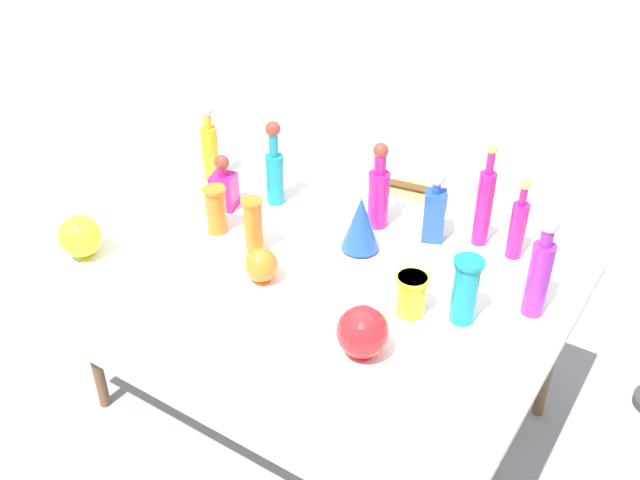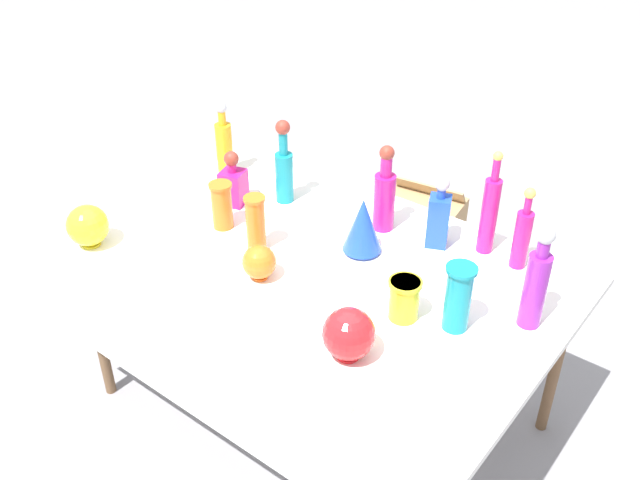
% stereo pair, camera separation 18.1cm
% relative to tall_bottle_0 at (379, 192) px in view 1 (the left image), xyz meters
% --- Properties ---
extents(ground_plane, '(40.00, 40.00, 0.00)m').
position_rel_tall_bottle_0_xyz_m(ground_plane, '(-0.05, -0.34, -0.91)').
color(ground_plane, gray).
extents(display_table, '(1.77, 1.17, 0.76)m').
position_rel_tall_bottle_0_xyz_m(display_table, '(-0.05, -0.38, -0.21)').
color(display_table, white).
rests_on(display_table, ground).
extents(tall_bottle_0, '(0.08, 0.08, 0.36)m').
position_rel_tall_bottle_0_xyz_m(tall_bottle_0, '(0.00, 0.00, 0.00)').
color(tall_bottle_0, '#C61972').
rests_on(tall_bottle_0, display_table).
extents(tall_bottle_1, '(0.06, 0.06, 0.41)m').
position_rel_tall_bottle_0_xyz_m(tall_bottle_1, '(0.39, 0.10, 0.02)').
color(tall_bottle_1, '#C61972').
rests_on(tall_bottle_1, display_table).
extents(tall_bottle_2, '(0.07, 0.07, 0.36)m').
position_rel_tall_bottle_0_xyz_m(tall_bottle_2, '(-0.44, -0.07, 0.00)').
color(tall_bottle_2, teal).
rests_on(tall_bottle_2, display_table).
extents(tall_bottle_3, '(0.07, 0.07, 0.34)m').
position_rel_tall_bottle_0_xyz_m(tall_bottle_3, '(-0.80, -0.05, -0.01)').
color(tall_bottle_3, orange).
rests_on(tall_bottle_3, display_table).
extents(tall_bottle_4, '(0.08, 0.08, 0.37)m').
position_rel_tall_bottle_0_xyz_m(tall_bottle_4, '(0.70, -0.19, 0.02)').
color(tall_bottle_4, purple).
rests_on(tall_bottle_4, display_table).
extents(tall_bottle_5, '(0.06, 0.06, 0.32)m').
position_rel_tall_bottle_0_xyz_m(tall_bottle_5, '(0.53, 0.09, -0.02)').
color(tall_bottle_5, '#C61972').
rests_on(tall_bottle_5, display_table).
extents(square_decanter_0, '(0.10, 0.10, 0.29)m').
position_rel_tall_bottle_0_xyz_m(square_decanter_0, '(0.22, 0.03, -0.03)').
color(square_decanter_0, blue).
rests_on(square_decanter_0, display_table).
extents(square_decanter_1, '(0.12, 0.12, 0.24)m').
position_rel_tall_bottle_0_xyz_m(square_decanter_1, '(-0.59, -0.22, -0.05)').
color(square_decanter_1, '#C61972').
rests_on(square_decanter_1, display_table).
extents(slender_vase_0, '(0.08, 0.08, 0.22)m').
position_rel_tall_bottle_0_xyz_m(slender_vase_0, '(-0.29, -0.41, -0.03)').
color(slender_vase_0, orange).
rests_on(slender_vase_0, display_table).
extents(slender_vase_1, '(0.11, 0.11, 0.15)m').
position_rel_tall_bottle_0_xyz_m(slender_vase_1, '(0.36, -0.42, -0.07)').
color(slender_vase_1, yellow).
rests_on(slender_vase_1, display_table).
extents(slender_vase_2, '(0.10, 0.10, 0.24)m').
position_rel_tall_bottle_0_xyz_m(slender_vase_2, '(0.52, -0.36, -0.02)').
color(slender_vase_2, teal).
rests_on(slender_vase_2, display_table).
extents(slender_vase_3, '(0.09, 0.09, 0.19)m').
position_rel_tall_bottle_0_xyz_m(slender_vase_3, '(-0.50, -0.38, -0.05)').
color(slender_vase_3, orange).
rests_on(slender_vase_3, display_table).
extents(fluted_vase_0, '(0.15, 0.15, 0.23)m').
position_rel_tall_bottle_0_xyz_m(fluted_vase_0, '(0.03, -0.19, -0.03)').
color(fluted_vase_0, blue).
rests_on(fluted_vase_0, display_table).
extents(round_bowl_0, '(0.16, 0.16, 0.17)m').
position_rel_tall_bottle_0_xyz_m(round_bowl_0, '(0.33, -0.68, -0.06)').
color(round_bowl_0, red).
rests_on(round_bowl_0, display_table).
extents(round_bowl_1, '(0.16, 0.16, 0.17)m').
position_rel_tall_bottle_0_xyz_m(round_bowl_1, '(-0.81, -0.78, -0.06)').
color(round_bowl_1, yellow).
rests_on(round_bowl_1, display_table).
extents(round_bowl_2, '(0.12, 0.12, 0.13)m').
position_rel_tall_bottle_0_xyz_m(round_bowl_2, '(-0.16, -0.55, -0.08)').
color(round_bowl_2, orange).
rests_on(round_bowl_2, display_table).
extents(price_tag_left, '(0.06, 0.02, 0.04)m').
position_rel_tall_bottle_0_xyz_m(price_tag_left, '(0.45, -0.87, -0.13)').
color(price_tag_left, white).
rests_on(price_tag_left, display_table).
extents(cardboard_box_behind_left, '(0.50, 0.48, 0.41)m').
position_rel_tall_bottle_0_xyz_m(cardboard_box_behind_left, '(-0.34, 0.88, -0.74)').
color(cardboard_box_behind_left, tan).
rests_on(cardboard_box_behind_left, ground).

